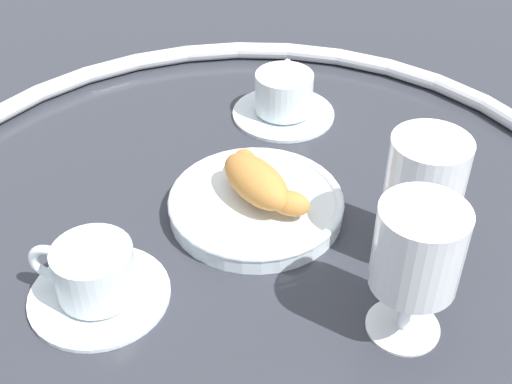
# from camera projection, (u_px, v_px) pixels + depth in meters

# --- Properties ---
(ground_plane) EXTENTS (2.20, 2.20, 0.00)m
(ground_plane) POSITION_uv_depth(u_px,v_px,m) (250.00, 227.00, 0.73)
(ground_plane) COLOR #2D3038
(table_chrome_rim) EXTENTS (0.81, 0.81, 0.02)m
(table_chrome_rim) POSITION_uv_depth(u_px,v_px,m) (250.00, 219.00, 0.72)
(table_chrome_rim) COLOR silver
(table_chrome_rim) RESTS_ON ground_plane
(pastry_plate) EXTENTS (0.19, 0.19, 0.02)m
(pastry_plate) POSITION_uv_depth(u_px,v_px,m) (256.00, 204.00, 0.74)
(pastry_plate) COLOR silver
(pastry_plate) RESTS_ON ground_plane
(croissant_large) EXTENTS (0.13, 0.09, 0.04)m
(croissant_large) POSITION_uv_depth(u_px,v_px,m) (258.00, 181.00, 0.72)
(croissant_large) COLOR #BC7A38
(croissant_large) RESTS_ON pastry_plate
(coffee_cup_near) EXTENTS (0.14, 0.14, 0.06)m
(coffee_cup_near) POSITION_uv_depth(u_px,v_px,m) (284.00, 97.00, 0.89)
(coffee_cup_near) COLOR silver
(coffee_cup_near) RESTS_ON ground_plane
(coffee_cup_far) EXTENTS (0.14, 0.14, 0.06)m
(coffee_cup_far) POSITION_uv_depth(u_px,v_px,m) (95.00, 277.00, 0.63)
(coffee_cup_far) COLOR silver
(coffee_cup_far) RESTS_ON ground_plane
(juice_glass_left) EXTENTS (0.08, 0.08, 0.14)m
(juice_glass_left) POSITION_uv_depth(u_px,v_px,m) (417.00, 255.00, 0.56)
(juice_glass_left) COLOR white
(juice_glass_left) RESTS_ON ground_plane
(juice_glass_right) EXTENTS (0.08, 0.08, 0.14)m
(juice_glass_right) POSITION_uv_depth(u_px,v_px,m) (425.00, 181.00, 0.64)
(juice_glass_right) COLOR white
(juice_glass_right) RESTS_ON ground_plane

